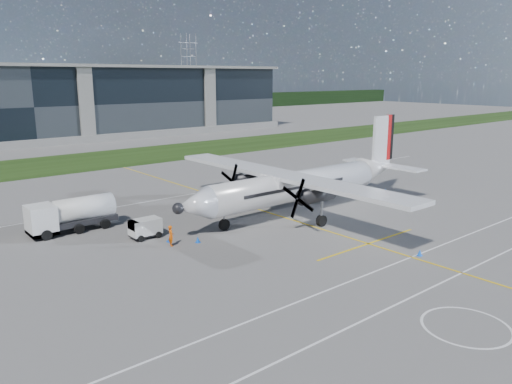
{
  "coord_description": "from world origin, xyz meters",
  "views": [
    {
      "loc": [
        -28.54,
        -29.68,
        13.26
      ],
      "look_at": [
        -0.23,
        4.37,
        2.93
      ],
      "focal_mm": 35.0,
      "sensor_mm": 36.0,
      "label": 1
    }
  ],
  "objects": [
    {
      "name": "ground",
      "position": [
        0.0,
        40.0,
        0.0
      ],
      "size": [
        400.0,
        400.0,
        0.0
      ],
      "primitive_type": "plane",
      "color": "slate",
      "rests_on": "ground"
    },
    {
      "name": "grass_strip",
      "position": [
        0.0,
        48.0,
        0.02
      ],
      "size": [
        400.0,
        18.0,
        0.04
      ],
      "primitive_type": "cube",
      "color": "black",
      "rests_on": "ground"
    },
    {
      "name": "terminal_building",
      "position": [
        0.0,
        80.0,
        7.5
      ],
      "size": [
        120.0,
        20.0,
        15.0
      ],
      "primitive_type": "cube",
      "color": "black",
      "rests_on": "ground"
    },
    {
      "name": "pylon_east",
      "position": [
        85.0,
        150.0,
        15.0
      ],
      "size": [
        9.0,
        4.6,
        30.0
      ],
      "primitive_type": null,
      "color": "gray",
      "rests_on": "ground"
    },
    {
      "name": "yellow_taxiway_centerline",
      "position": [
        3.0,
        10.0,
        0.01
      ],
      "size": [
        0.2,
        70.0,
        0.01
      ],
      "primitive_type": "cube",
      "color": "yellow",
      "rests_on": "ground"
    },
    {
      "name": "white_lane_line",
      "position": [
        0.0,
        -14.0,
        0.01
      ],
      "size": [
        90.0,
        0.15,
        0.01
      ],
      "primitive_type": "cube",
      "color": "white",
      "rests_on": "ground"
    },
    {
      "name": "turboprop_aircraft",
      "position": [
        5.79,
        4.38,
        4.49
      ],
      "size": [
        28.89,
        29.96,
        8.99
      ],
      "primitive_type": null,
      "color": "white",
      "rests_on": "ground"
    },
    {
      "name": "fuel_tanker_truck",
      "position": [
        -14.7,
        12.7,
        1.47
      ],
      "size": [
        7.82,
        2.54,
        2.93
      ],
      "primitive_type": null,
      "color": "silver",
      "rests_on": "ground"
    },
    {
      "name": "baggage_tug",
      "position": [
        -10.14,
        6.96,
        0.81
      ],
      "size": [
        2.7,
        1.62,
        1.62
      ],
      "primitive_type": null,
      "color": "silver",
      "rests_on": "ground"
    },
    {
      "name": "ground_crew_person",
      "position": [
        -9.55,
        3.77,
        0.98
      ],
      "size": [
        0.77,
        0.92,
        1.95
      ],
      "primitive_type": "imported",
      "rotation": [
        0.0,
        0.0,
        1.29
      ],
      "color": "#F25907",
      "rests_on": "ground"
    },
    {
      "name": "safety_cone_nose_port",
      "position": [
        -7.45,
        3.1,
        0.25
      ],
      "size": [
        0.36,
        0.36,
        0.5
      ],
      "primitive_type": "cone",
      "color": "blue",
      "rests_on": "ground"
    },
    {
      "name": "safety_cone_portwing",
      "position": [
        3.74,
        -10.22,
        0.25
      ],
      "size": [
        0.36,
        0.36,
        0.5
      ],
      "primitive_type": "cone",
      "color": "blue",
      "rests_on": "ground"
    },
    {
      "name": "safety_cone_tail",
      "position": [
        19.14,
        4.12,
        0.25
      ],
      "size": [
        0.36,
        0.36,
        0.5
      ],
      "primitive_type": "cone",
      "color": "blue",
      "rests_on": "ground"
    },
    {
      "name": "safety_cone_fwd",
      "position": [
        -9.17,
        4.75,
        0.25
      ],
      "size": [
        0.36,
        0.36,
        0.5
      ],
      "primitive_type": "cone",
      "color": "blue",
      "rests_on": "ground"
    }
  ]
}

